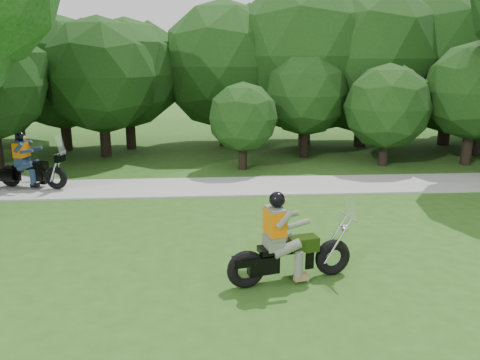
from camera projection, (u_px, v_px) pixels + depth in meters
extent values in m
plane|color=#294F16|center=(357.00, 320.00, 7.48)|extent=(100.00, 100.00, 0.00)
cube|color=gray|center=(281.00, 186.00, 15.19)|extent=(60.00, 2.20, 0.06)
cylinder|color=black|center=(467.00, 144.00, 18.08)|extent=(0.38, 0.38, 1.64)
sphere|color=#163810|center=(474.00, 91.00, 17.56)|extent=(3.69, 3.69, 3.69)
cylinder|color=black|center=(243.00, 155.00, 17.42)|extent=(0.33, 0.33, 1.10)
sphere|color=#163810|center=(243.00, 117.00, 17.07)|extent=(2.57, 2.57, 2.57)
cylinder|color=black|center=(105.00, 135.00, 19.57)|extent=(0.44, 0.44, 1.80)
sphere|color=#163810|center=(101.00, 76.00, 18.95)|extent=(4.73, 4.73, 4.73)
cylinder|color=black|center=(360.00, 127.00, 21.85)|extent=(0.54, 0.54, 1.80)
sphere|color=#163810|center=(365.00, 58.00, 21.05)|extent=(6.82, 6.82, 6.82)
cylinder|color=black|center=(304.00, 139.00, 19.48)|extent=(0.37, 0.37, 1.51)
sphere|color=#163810|center=(306.00, 94.00, 19.00)|extent=(3.44, 3.44, 3.44)
cylinder|color=black|center=(66.00, 131.00, 20.84)|extent=(0.45, 0.45, 1.80)
sphere|color=#163810|center=(61.00, 73.00, 20.21)|extent=(4.90, 4.90, 4.90)
cylinder|color=black|center=(445.00, 126.00, 22.24)|extent=(0.55, 0.55, 1.80)
sphere|color=#163810|center=(452.00, 57.00, 21.44)|extent=(6.98, 6.98, 6.98)
cylinder|color=black|center=(305.00, 127.00, 22.02)|extent=(0.56, 0.56, 1.80)
sphere|color=#163810|center=(307.00, 56.00, 21.20)|extent=(7.13, 7.13, 7.13)
cylinder|color=black|center=(384.00, 150.00, 18.02)|extent=(0.36, 0.36, 1.19)
sphere|color=#163810|center=(387.00, 107.00, 17.60)|extent=(3.25, 3.25, 3.25)
cylinder|color=black|center=(476.00, 142.00, 20.01)|extent=(0.36, 0.36, 1.09)
cylinder|color=black|center=(130.00, 129.00, 21.27)|extent=(0.44, 0.44, 1.80)
sphere|color=#163810|center=(127.00, 74.00, 20.64)|extent=(4.82, 4.82, 4.82)
cylinder|color=black|center=(19.00, 125.00, 22.59)|extent=(0.49, 0.49, 1.80)
sphere|color=#163810|center=(12.00, 65.00, 21.87)|extent=(5.87, 5.87, 5.87)
cylinder|color=black|center=(225.00, 127.00, 22.03)|extent=(0.49, 0.49, 1.80)
sphere|color=#163810|center=(224.00, 66.00, 21.32)|extent=(5.83, 5.83, 5.83)
torus|color=black|center=(246.00, 269.00, 8.44)|extent=(0.75, 0.37, 0.72)
torus|color=black|center=(333.00, 257.00, 8.95)|extent=(0.75, 0.37, 0.72)
cube|color=black|center=(280.00, 262.00, 8.62)|extent=(1.28, 0.53, 0.33)
cube|color=silver|center=(289.00, 261.00, 8.67)|extent=(0.56, 0.46, 0.41)
cube|color=black|center=(303.00, 244.00, 8.67)|extent=(0.59, 0.43, 0.27)
cube|color=black|center=(273.00, 249.00, 8.51)|extent=(0.60, 0.45, 0.10)
cylinder|color=silver|center=(335.00, 239.00, 8.87)|extent=(0.55, 0.17, 0.85)
cylinder|color=silver|center=(348.00, 216.00, 8.83)|extent=(0.19, 0.65, 0.04)
cube|color=#515646|center=(274.00, 242.00, 8.47)|extent=(0.39, 0.45, 0.25)
cube|color=#515646|center=(275.00, 223.00, 8.38)|extent=(0.36, 0.48, 0.58)
cube|color=orange|center=(275.00, 222.00, 8.38)|extent=(0.40, 0.53, 0.45)
sphere|color=black|center=(277.00, 200.00, 8.28)|extent=(0.29, 0.29, 0.29)
torus|color=black|center=(10.00, 176.00, 14.87)|extent=(0.75, 0.39, 0.73)
torus|color=black|center=(56.00, 178.00, 14.57)|extent=(0.75, 0.39, 0.73)
cube|color=black|center=(27.00, 175.00, 14.74)|extent=(1.18, 0.54, 0.33)
cube|color=silver|center=(32.00, 175.00, 14.71)|extent=(0.57, 0.47, 0.41)
cube|color=black|center=(38.00, 166.00, 14.59)|extent=(0.60, 0.44, 0.27)
cube|color=black|center=(23.00, 166.00, 14.70)|extent=(0.61, 0.46, 0.10)
cylinder|color=silver|center=(56.00, 167.00, 14.47)|extent=(0.41, 0.15, 0.93)
cylinder|color=silver|center=(60.00, 153.00, 14.33)|extent=(0.21, 0.65, 0.04)
cube|color=black|center=(7.00, 176.00, 14.63)|extent=(0.45, 0.23, 0.35)
cube|color=black|center=(16.00, 172.00, 15.06)|extent=(0.45, 0.23, 0.35)
cube|color=navy|center=(22.00, 162.00, 14.66)|extent=(0.40, 0.46, 0.25)
cube|color=navy|center=(21.00, 150.00, 14.56)|extent=(0.37, 0.49, 0.58)
cube|color=orange|center=(21.00, 150.00, 14.56)|extent=(0.41, 0.54, 0.46)
sphere|color=black|center=(21.00, 136.00, 14.44)|extent=(0.29, 0.29, 0.29)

